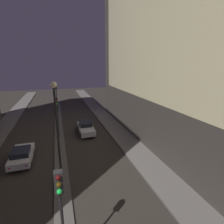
{
  "coord_description": "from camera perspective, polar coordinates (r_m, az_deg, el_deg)",
  "views": [
    {
      "loc": [
        0.23,
        -2.21,
        8.95
      ],
      "look_at": [
        6.35,
        17.27,
        3.36
      ],
      "focal_mm": 28.0,
      "sensor_mm": 36.0,
      "label": 1
    }
  ],
  "objects": [
    {
      "name": "median_strip",
      "position": [
        24.76,
        -16.88,
        -6.43
      ],
      "size": [
        1.15,
        39.79,
        0.13
      ],
      "color": "#56544F",
      "rests_on": "ground"
    },
    {
      "name": "car_left_lane",
      "position": [
        18.94,
        -27.39,
        -12.33
      ],
      "size": [
        1.83,
        4.2,
        1.38
      ],
      "color": "silver",
      "rests_on": "ground"
    },
    {
      "name": "car_right_lane",
      "position": [
        23.74,
        -8.58,
        -5.04
      ],
      "size": [
        1.81,
        4.64,
        1.5
      ],
      "color": "silver",
      "rests_on": "ground"
    },
    {
      "name": "traffic_light_far",
      "position": [
        35.42,
        -17.73,
        6.18
      ],
      "size": [
        0.32,
        0.42,
        5.0
      ],
      "color": "black",
      "rests_on": "median_strip"
    },
    {
      "name": "traffic_light_mid",
      "position": [
        22.12,
        -17.54,
        1.05
      ],
      "size": [
        0.32,
        0.42,
        5.0
      ],
      "color": "black",
      "rests_on": "median_strip"
    },
    {
      "name": "traffic_light_near",
      "position": [
        7.9,
        -16.45,
        -26.37
      ],
      "size": [
        0.32,
        0.42,
        5.0
      ],
      "color": "black",
      "rests_on": "median_strip"
    },
    {
      "name": "street_lamp",
      "position": [
        13.36,
        -17.67,
        -2.11
      ],
      "size": [
        0.47,
        0.47,
        7.69
      ],
      "color": "black",
      "rests_on": "median_strip"
    }
  ]
}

